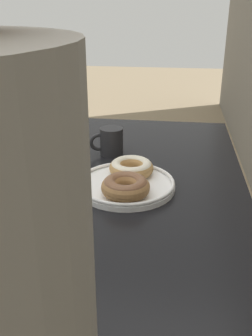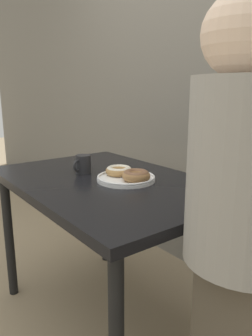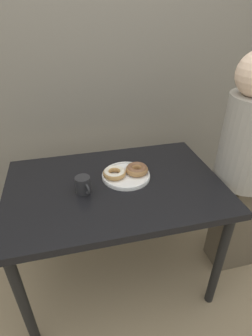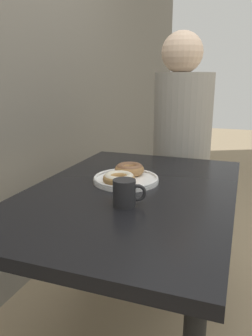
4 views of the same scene
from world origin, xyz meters
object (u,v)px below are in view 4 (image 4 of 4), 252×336
object	(u,v)px
donut_plate	(125,176)
person_figure	(182,148)
coffee_mug	(125,193)
dining_table	(132,209)

from	to	relation	value
donut_plate	person_figure	bearing A→B (deg)	-8.93
donut_plate	coffee_mug	bearing A→B (deg)	-160.09
donut_plate	person_figure	world-z (taller)	person_figure
dining_table	coffee_mug	distance (m)	0.22
dining_table	person_figure	size ratio (longest dim) A/B	0.82
dining_table	donut_plate	xyz separation A→B (m)	(0.08, 0.06, 0.11)
donut_plate	person_figure	distance (m)	0.70
dining_table	person_figure	xyz separation A→B (m)	(0.77, -0.05, 0.09)
coffee_mug	person_figure	xyz separation A→B (m)	(0.94, -0.02, -0.04)
dining_table	coffee_mug	bearing A→B (deg)	-168.52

